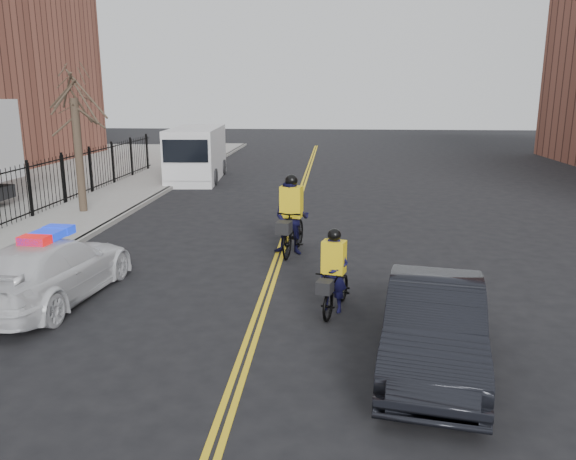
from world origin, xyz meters
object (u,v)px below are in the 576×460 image
Objects in this scene: dark_sedan at (434,325)px; cyclist_far at (291,223)px; cargo_van at (196,155)px; cyclist_near at (333,283)px; police_cruiser at (51,269)px.

dark_sedan is 6.94m from cyclist_far.
cargo_van is 3.45× the size of cyclist_near.
cyclist_near is (6.95, -17.15, -0.68)m from cargo_van.
police_cruiser is 1.12× the size of dark_sedan.
police_cruiser is at bearing -91.35° from cargo_van.
police_cruiser is 0.75× the size of cargo_van.
police_cruiser is 7.96m from dark_sedan.
cargo_van reaches higher than police_cruiser.
dark_sedan is at bearing -70.81° from cargo_van.
cyclist_far is at bearing -70.66° from cargo_van.
cyclist_near is 0.82× the size of cyclist_far.
cargo_van reaches higher than dark_sedan.
cargo_van is 14.27m from cyclist_far.
cargo_van is at bearing 124.32° from cyclist_far.
cargo_van is 18.52m from cyclist_near.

